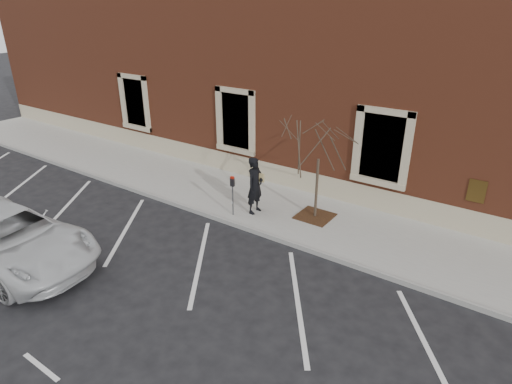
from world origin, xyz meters
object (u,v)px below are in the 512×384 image
Objects in this scene: white_truck at (8,238)px; sapling at (319,142)px; parking_meter at (233,189)px; man at (255,185)px.

sapling is at bearing -43.80° from white_truck.
white_truck is at bearing -130.08° from parking_meter.
man is 1.41× the size of parking_meter.
man is 7.44m from white_truck.
parking_meter is at bearing -147.83° from sapling.
parking_meter is at bearing -36.17° from white_truck.
sapling reaches higher than white_truck.
white_truck is at bearing -129.17° from sapling.
sapling reaches higher than man.
parking_meter is 6.66m from white_truck.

